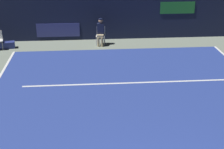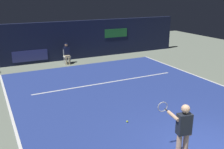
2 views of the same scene
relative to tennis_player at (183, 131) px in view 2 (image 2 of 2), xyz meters
name	(u,v)px [view 2 (image 2 of 2)]	position (x,y,z in m)	size (l,w,h in m)	color
ground_plane	(128,97)	(1.12, 4.70, -0.99)	(31.48, 31.48, 0.00)	gray
court_surface	(128,96)	(1.12, 4.70, -0.98)	(9.80, 11.80, 0.01)	navy
line_sideline_left	(209,80)	(5.97, 4.70, -0.97)	(0.10, 11.80, 0.01)	white
line_sideline_right	(12,119)	(-3.73, 4.70, -0.97)	(0.10, 11.80, 0.01)	white
line_service	(108,82)	(1.12, 6.77, -0.97)	(7.64, 0.10, 0.01)	white
back_wall	(72,40)	(1.12, 12.41, 0.31)	(16.44, 0.33, 2.60)	#141933
tennis_player	(183,131)	(0.00, 0.00, 0.00)	(0.51, 1.00, 1.73)	#DBAD89
line_judge_on_chair	(67,53)	(0.39, 11.34, -0.30)	(0.49, 0.57, 1.32)	white
tennis_ball	(127,121)	(-0.13, 2.62, -0.94)	(0.07, 0.07, 0.07)	#CCE033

